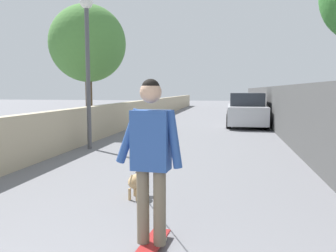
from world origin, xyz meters
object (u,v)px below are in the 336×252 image
at_px(person_skateboarder, 151,149).
at_px(dog, 137,180).
at_px(lamp_post, 87,45).
at_px(tree_left_near, 88,44).
at_px(skateboard, 151,245).
at_px(car_near, 246,111).

xyz_separation_m(person_skateboarder, dog, (1.70, 0.63, -0.80)).
xyz_separation_m(lamp_post, person_skateboarder, (-5.82, -3.17, -1.84)).
distance_m(tree_left_near, skateboard, 12.05).
bearing_deg(tree_left_near, dog, -152.64).
bearing_deg(person_skateboarder, skateboard, -26.57).
bearing_deg(skateboard, dog, 20.36).
distance_m(lamp_post, skateboard, 7.22).
distance_m(skateboard, person_skateboarder, 1.01).
bearing_deg(skateboard, person_skateboarder, 153.43).
relative_size(person_skateboarder, dog, 0.86).
relative_size(tree_left_near, skateboard, 6.36).
bearing_deg(tree_left_near, person_skateboarder, -153.74).
relative_size(lamp_post, person_skateboarder, 2.50).
xyz_separation_m(tree_left_near, skateboard, (-10.34, -5.10, -3.51)).
relative_size(skateboard, person_skateboarder, 0.48).
bearing_deg(car_near, skateboard, 173.47).
bearing_deg(skateboard, tree_left_near, 26.26).
height_order(person_skateboarder, car_near, person_skateboarder).
xyz_separation_m(tree_left_near, lamp_post, (-4.51, -1.93, -0.66)).
relative_size(tree_left_near, person_skateboarder, 3.04).
height_order(lamp_post, skateboard, lamp_post).
height_order(person_skateboarder, dog, person_skateboarder).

